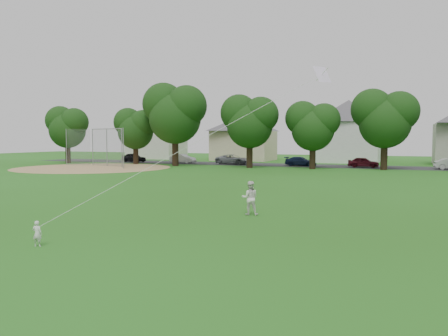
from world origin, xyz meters
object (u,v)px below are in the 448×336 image
at_px(toddler, 37,234).
at_px(kite, 200,140).
at_px(older_boy, 250,198).
at_px(baseball_backstop, 103,148).

relative_size(toddler, kite, 0.07).
bearing_deg(kite, older_boy, 80.45).
bearing_deg(kite, toddler, -130.98).
relative_size(older_boy, kite, 0.12).
bearing_deg(older_boy, toddler, 42.76).
bearing_deg(kite, baseball_backstop, 132.94).
height_order(kite, baseball_backstop, kite).
height_order(older_boy, baseball_backstop, baseball_backstop).
bearing_deg(toddler, older_boy, -134.31).
bearing_deg(toddler, baseball_backstop, -70.84).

